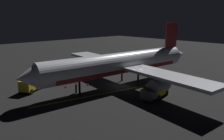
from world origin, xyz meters
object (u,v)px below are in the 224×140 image
object	(u,v)px
baggage_truck	(33,84)
catering_truck	(156,90)
traffic_cone_near_right	(66,86)
airliner	(122,64)
ground_crew_worker	(76,88)
traffic_cone_near_left	(88,84)

from	to	relation	value
baggage_truck	catering_truck	xyz separation A→B (m)	(-17.55, -13.10, 0.04)
catering_truck	traffic_cone_near_right	world-z (taller)	catering_truck
airliner	baggage_truck	xyz separation A→B (m)	(9.09, 13.88, -3.08)
airliner	baggage_truck	bearing A→B (deg)	56.77
airliner	traffic_cone_near_right	distance (m)	11.52
ground_crew_worker	traffic_cone_near_left	world-z (taller)	ground_crew_worker
ground_crew_worker	airliner	bearing A→B (deg)	-105.13
airliner	ground_crew_worker	bearing A→B (deg)	74.87
ground_crew_worker	traffic_cone_near_left	bearing A→B (deg)	-63.39
baggage_truck	traffic_cone_near_left	distance (m)	10.16
baggage_truck	traffic_cone_near_right	distance (m)	5.93
baggage_truck	traffic_cone_near_right	xyz separation A→B (m)	(-2.74, -5.17, -0.95)
traffic_cone_near_left	traffic_cone_near_right	bearing A→B (deg)	64.64
airliner	traffic_cone_near_right	bearing A→B (deg)	53.92
ground_crew_worker	traffic_cone_near_right	xyz separation A→B (m)	(3.91, -0.30, -0.64)
traffic_cone_near_right	traffic_cone_near_left	bearing A→B (deg)	-115.36
catering_truck	traffic_cone_near_left	distance (m)	13.64
baggage_truck	catering_truck	bearing A→B (deg)	-143.25
catering_truck	traffic_cone_near_right	size ratio (longest dim) A/B	11.04
catering_truck	traffic_cone_near_right	distance (m)	16.83
traffic_cone_near_left	traffic_cone_near_right	size ratio (longest dim) A/B	1.00
airliner	catering_truck	distance (m)	9.02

